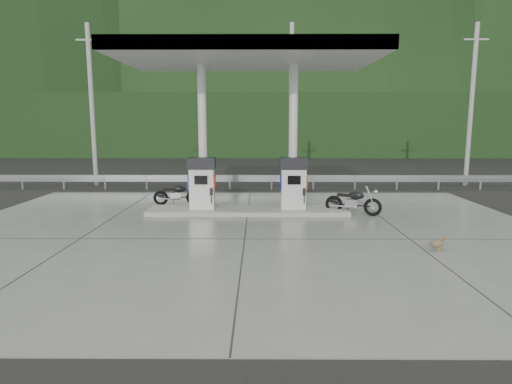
{
  "coord_description": "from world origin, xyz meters",
  "views": [
    {
      "loc": [
        0.38,
        -12.29,
        3.11
      ],
      "look_at": [
        0.3,
        1.0,
        1.0
      ],
      "focal_mm": 30.0,
      "sensor_mm": 36.0,
      "label": 1
    }
  ],
  "objects_px": {
    "motorcycle_left": "(177,194)",
    "duck": "(437,244)",
    "gas_pump_right": "(293,183)",
    "motorcycle_right": "(353,202)",
    "gas_pump_left": "(202,183)"
  },
  "relations": [
    {
      "from": "gas_pump_right",
      "to": "motorcycle_left",
      "type": "height_order",
      "value": "gas_pump_right"
    },
    {
      "from": "gas_pump_right",
      "to": "gas_pump_left",
      "type": "bearing_deg",
      "value": 180.0
    },
    {
      "from": "gas_pump_right",
      "to": "motorcycle_left",
      "type": "xyz_separation_m",
      "value": [
        -4.38,
        1.51,
        -0.65
      ]
    },
    {
      "from": "duck",
      "to": "motorcycle_left",
      "type": "bearing_deg",
      "value": 127.46
    },
    {
      "from": "motorcycle_left",
      "to": "duck",
      "type": "distance_m",
      "value": 9.7
    },
    {
      "from": "gas_pump_left",
      "to": "motorcycle_right",
      "type": "xyz_separation_m",
      "value": [
        5.26,
        -0.2,
        -0.62
      ]
    },
    {
      "from": "motorcycle_left",
      "to": "motorcycle_right",
      "type": "height_order",
      "value": "motorcycle_right"
    },
    {
      "from": "motorcycle_left",
      "to": "motorcycle_right",
      "type": "bearing_deg",
      "value": -18.95
    },
    {
      "from": "gas_pump_left",
      "to": "gas_pump_right",
      "type": "distance_m",
      "value": 3.2
    },
    {
      "from": "motorcycle_right",
      "to": "duck",
      "type": "height_order",
      "value": "motorcycle_right"
    },
    {
      "from": "gas_pump_left",
      "to": "motorcycle_right",
      "type": "height_order",
      "value": "gas_pump_left"
    },
    {
      "from": "gas_pump_right",
      "to": "motorcycle_right",
      "type": "relative_size",
      "value": 0.98
    },
    {
      "from": "gas_pump_right",
      "to": "motorcycle_right",
      "type": "bearing_deg",
      "value": -5.6
    },
    {
      "from": "motorcycle_left",
      "to": "gas_pump_left",
      "type": "bearing_deg",
      "value": -56.02
    },
    {
      "from": "gas_pump_left",
      "to": "motorcycle_right",
      "type": "relative_size",
      "value": 0.98
    }
  ]
}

